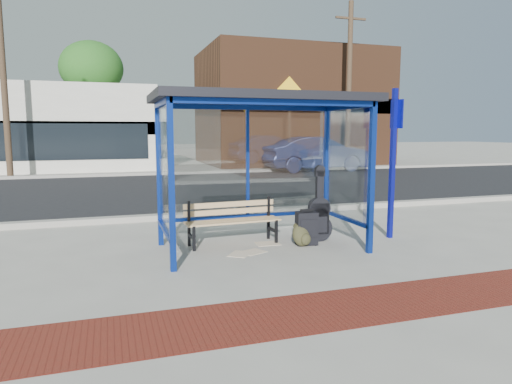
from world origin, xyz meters
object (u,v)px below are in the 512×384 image
object	(u,v)px
guitar_bag	(319,215)
backpack	(302,235)
parked_car	(317,154)
fire_hydrant	(359,160)
suitcase	(307,228)
bench	(232,219)

from	to	relation	value
guitar_bag	backpack	world-z (taller)	guitar_bag
parked_car	guitar_bag	bearing A→B (deg)	154.64
fire_hydrant	suitcase	bearing A→B (deg)	-123.43
guitar_bag	fire_hydrant	size ratio (longest dim) A/B	1.77
backpack	fire_hydrant	world-z (taller)	fire_hydrant
bench	fire_hydrant	size ratio (longest dim) A/B	2.31
guitar_bag	parked_car	xyz separation A→B (m)	(5.90, 12.50, 0.36)
guitar_bag	backpack	distance (m)	0.57
guitar_bag	suitcase	world-z (taller)	guitar_bag
guitar_bag	suitcase	xyz separation A→B (m)	(-0.32, -0.20, -0.17)
bench	parked_car	bearing A→B (deg)	55.71
suitcase	guitar_bag	bearing A→B (deg)	38.45
suitcase	fire_hydrant	xyz separation A→B (m)	(9.25, 14.02, 0.10)
bench	guitar_bag	distance (m)	1.48
bench	backpack	xyz separation A→B (m)	(1.03, -0.52, -0.24)
backpack	parked_car	world-z (taller)	parked_car
bench	guitar_bag	bearing A→B (deg)	-13.25
guitar_bag	backpack	xyz separation A→B (m)	(-0.43, -0.26, -0.26)
bench	parked_car	size ratio (longest dim) A/B	0.33
guitar_bag	suitcase	size ratio (longest dim) A/B	2.03
suitcase	bench	bearing A→B (deg)	164.88
suitcase	fire_hydrant	size ratio (longest dim) A/B	0.87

